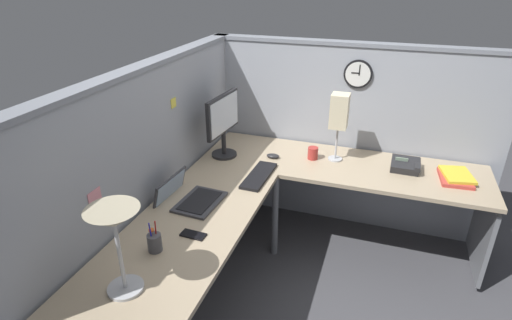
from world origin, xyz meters
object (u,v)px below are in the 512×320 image
at_px(cell_phone, 193,235).
at_px(desk_lamp_dome, 114,225).
at_px(book_stack, 456,177).
at_px(desk_lamp_paper, 339,113).
at_px(office_phone, 406,166).
at_px(coffee_mug, 313,153).
at_px(pen_cup, 155,242).
at_px(keyboard, 259,176).
at_px(monitor, 223,121).
at_px(laptop, 187,197).
at_px(computer_mouse, 273,156).
at_px(wall_clock, 358,74).

bearing_deg(cell_phone, desk_lamp_dome, 169.64).
distance_m(book_stack, desk_lamp_paper, 0.94).
distance_m(cell_phone, office_phone, 1.68).
relative_size(cell_phone, coffee_mug, 1.50).
height_order(desk_lamp_dome, book_stack, desk_lamp_dome).
xyz_separation_m(office_phone, book_stack, (-0.04, -0.34, -0.02)).
relative_size(pen_cup, book_stack, 0.58).
bearing_deg(cell_phone, keyboard, -6.95).
bearing_deg(cell_phone, monitor, 15.78).
distance_m(laptop, computer_mouse, 0.87).
bearing_deg(office_phone, coffee_mug, 92.31).
xyz_separation_m(cell_phone, office_phone, (1.24, -1.13, 0.03)).
bearing_deg(desk_lamp_dome, computer_mouse, -8.64).
bearing_deg(coffee_mug, desk_lamp_paper, -76.05).
distance_m(office_phone, desk_lamp_paper, 0.63).
distance_m(monitor, cell_phone, 1.11).
xyz_separation_m(computer_mouse, coffee_mug, (0.09, -0.30, 0.03)).
distance_m(desk_lamp_dome, pen_cup, 0.43).
height_order(keyboard, book_stack, book_stack).
bearing_deg(wall_clock, coffee_mug, 142.46).
bearing_deg(cell_phone, book_stack, -48.24).
xyz_separation_m(pen_cup, desk_lamp_paper, (1.44, -0.74, 0.33)).
bearing_deg(book_stack, desk_lamp_paper, 86.54).
relative_size(keyboard, wall_clock, 1.95).
distance_m(laptop, desk_lamp_dome, 0.89).
distance_m(keyboard, office_phone, 1.10).
bearing_deg(book_stack, wall_clock, 66.63).
bearing_deg(book_stack, coffee_mug, 89.44).
bearing_deg(keyboard, cell_phone, 172.11).
bearing_deg(book_stack, monitor, 95.23).
xyz_separation_m(monitor, desk_lamp_dome, (-1.53, -0.14, 0.07)).
bearing_deg(laptop, desk_lamp_paper, -41.55).
bearing_deg(desk_lamp_paper, book_stack, -93.46).
relative_size(laptop, desk_lamp_paper, 0.76).
xyz_separation_m(computer_mouse, cell_phone, (-1.13, 0.13, -0.01)).
distance_m(computer_mouse, desk_lamp_paper, 0.61).
xyz_separation_m(office_phone, wall_clock, (0.30, 0.44, 0.58)).
distance_m(keyboard, cell_phone, 0.80).
height_order(laptop, book_stack, laptop).
xyz_separation_m(pen_cup, coffee_mug, (1.40, -0.57, -0.00)).
height_order(laptop, coffee_mug, laptop).
bearing_deg(laptop, keyboard, -37.13).
height_order(desk_lamp_dome, cell_phone, desk_lamp_dome).
bearing_deg(desk_lamp_paper, wall_clock, -16.07).
relative_size(desk_lamp_dome, cell_phone, 3.09).
relative_size(office_phone, desk_lamp_paper, 0.39).
bearing_deg(monitor, coffee_mug, -76.20).
bearing_deg(pen_cup, office_phone, -41.50).
relative_size(laptop, pen_cup, 2.22).
distance_m(keyboard, book_stack, 1.40).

